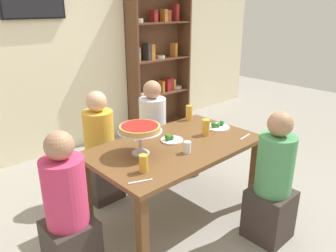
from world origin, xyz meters
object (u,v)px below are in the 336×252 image
object	(u,v)px
dining_table	(176,154)
diner_near_right	(272,187)
diner_far_right	(153,137)
beer_glass_amber_tall	(206,127)
beer_glass_amber_short	(144,163)
water_glass_clear_near	(187,147)
cutlery_fork_near	(245,137)
cutlery_fork_far	(141,181)
deep_dish_pizza_stand	(140,130)
bookshelf	(158,58)
diner_head_west	(69,218)
salad_plate_near_diner	(217,126)
television	(32,0)
salad_plate_far_diner	(171,139)
cutlery_knife_near	(143,139)
beer_glass_amber_spare	(189,113)
diner_far_left	(100,154)

from	to	relation	value
dining_table	diner_near_right	bearing A→B (deg)	-64.22
diner_far_right	beer_glass_amber_tall	world-z (taller)	diner_far_right
beer_glass_amber_tall	beer_glass_amber_short	distance (m)	0.92
diner_near_right	beer_glass_amber_short	world-z (taller)	diner_near_right
water_glass_clear_near	cutlery_fork_near	world-z (taller)	water_glass_clear_near
diner_far_right	cutlery_fork_far	xyz separation A→B (m)	(-1.00, -1.04, 0.25)
deep_dish_pizza_stand	beer_glass_amber_tall	size ratio (longest dim) A/B	2.38
bookshelf	diner_head_west	size ratio (longest dim) A/B	1.92
cutlery_fork_near	cutlery_fork_far	distance (m)	1.25
diner_near_right	beer_glass_amber_tall	xyz separation A→B (m)	(0.00, 0.75, 0.33)
diner_far_right	beer_glass_amber_short	bearing A→B (deg)	-43.32
diner_near_right	salad_plate_near_diner	distance (m)	0.87
dining_table	salad_plate_near_diner	xyz separation A→B (m)	(0.61, 0.02, 0.11)
deep_dish_pizza_stand	salad_plate_near_diner	size ratio (longest dim) A/B	1.48
television	diner_head_west	distance (m)	2.70
diner_near_right	cutlery_fork_near	distance (m)	0.57
diner_near_right	cutlery_fork_near	xyz separation A→B (m)	(0.23, 0.45, 0.25)
television	salad_plate_far_diner	bearing A→B (deg)	-81.62
bookshelf	diner_far_right	bearing A→B (deg)	-133.43
television	diner_far_right	xyz separation A→B (m)	(0.63, -1.37, -1.48)
salad_plate_far_diner	deep_dish_pizza_stand	bearing A→B (deg)	-176.87
television	cutlery_knife_near	bearing A→B (deg)	-85.67
television	beer_glass_amber_tall	bearing A→B (deg)	-73.17
deep_dish_pizza_stand	water_glass_clear_near	xyz separation A→B (m)	(0.29, -0.26, -0.16)
bookshelf	deep_dish_pizza_stand	bearing A→B (deg)	-134.46
bookshelf	television	xyz separation A→B (m)	(-1.84, 0.09, 0.85)
deep_dish_pizza_stand	cutlery_knife_near	xyz separation A→B (m)	(0.21, 0.22, -0.21)
beer_glass_amber_tall	cutlery_fork_near	bearing A→B (deg)	-51.15
beer_glass_amber_spare	salad_plate_far_diner	bearing A→B (deg)	-151.68
diner_far_left	cutlery_fork_near	size ratio (longest dim) A/B	6.39
salad_plate_near_diner	water_glass_clear_near	distance (m)	0.69
beer_glass_amber_tall	cutlery_fork_far	xyz separation A→B (m)	(-1.01, -0.27, -0.07)
salad_plate_far_diner	beer_glass_amber_tall	world-z (taller)	beer_glass_amber_tall
bookshelf	diner_far_left	world-z (taller)	bookshelf
deep_dish_pizza_stand	beer_glass_amber_short	distance (m)	0.36
diner_head_west	beer_glass_amber_tall	size ratio (longest dim) A/B	7.42
diner_head_west	dining_table	bearing A→B (deg)	0.26
cutlery_fork_near	cutlery_fork_far	xyz separation A→B (m)	(-1.25, 0.02, 0.00)
beer_glass_amber_tall	beer_glass_amber_short	xyz separation A→B (m)	(-0.90, -0.17, -0.01)
cutlery_knife_near	diner_head_west	bearing A→B (deg)	33.59
diner_near_right	deep_dish_pizza_stand	distance (m)	1.20
cutlery_knife_near	beer_glass_amber_short	bearing A→B (deg)	67.33
dining_table	diner_far_right	bearing A→B (deg)	64.15
water_glass_clear_near	dining_table	bearing A→B (deg)	75.12
deep_dish_pizza_stand	cutlery_fork_far	size ratio (longest dim) A/B	2.05
salad_plate_far_diner	water_glass_clear_near	world-z (taller)	water_glass_clear_near
diner_far_left	beer_glass_amber_tall	world-z (taller)	diner_far_left
beer_glass_amber_tall	water_glass_clear_near	bearing A→B (deg)	-159.00
diner_head_west	cutlery_fork_far	xyz separation A→B (m)	(0.43, -0.30, 0.25)
bookshelf	diner_far_left	xyz separation A→B (m)	(-1.91, -1.27, -0.63)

